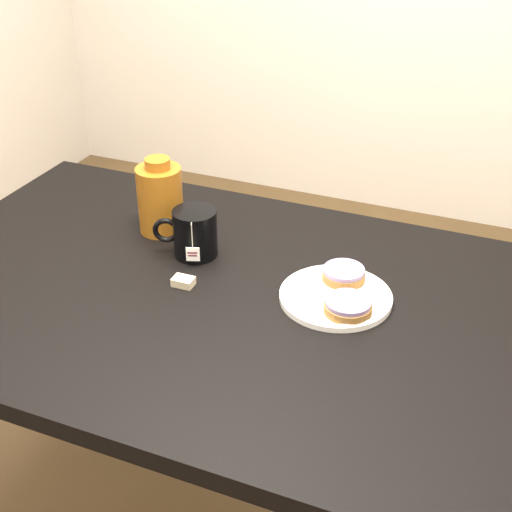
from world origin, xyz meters
name	(u,v)px	position (x,y,z in m)	size (l,w,h in m)	color
table	(216,322)	(0.00, 0.00, 0.67)	(1.40, 0.90, 0.75)	black
plate	(336,296)	(0.25, 0.06, 0.76)	(0.23, 0.23, 0.02)	white
bagel_back	(344,274)	(0.24, 0.13, 0.78)	(0.10, 0.10, 0.03)	brown
bagel_front	(348,306)	(0.28, 0.01, 0.78)	(0.12, 0.12, 0.03)	brown
mug	(194,233)	(-0.10, 0.12, 0.81)	(0.16, 0.13, 0.11)	black
teabag_pouch	(183,282)	(-0.07, -0.01, 0.76)	(0.04, 0.03, 0.02)	#C6B793
bagel_package	(160,198)	(-0.23, 0.19, 0.83)	(0.12, 0.12, 0.18)	#64340D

